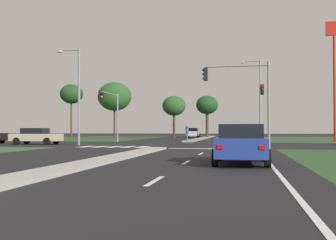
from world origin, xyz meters
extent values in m
plane|color=black|center=(0.00, 30.00, 0.00)|extent=(200.00, 200.00, 0.00)
cube|color=#2D4C28|center=(-25.50, 54.50, 0.00)|extent=(35.00, 35.00, 0.01)
cube|color=#ADA89E|center=(0.00, 11.00, 0.07)|extent=(1.20, 22.00, 0.14)
cube|color=gray|center=(0.00, 55.00, 0.07)|extent=(1.20, 36.00, 0.14)
cube|color=silver|center=(3.50, 5.11, 0.01)|extent=(0.14, 2.00, 0.01)
cube|color=silver|center=(3.50, 11.11, 0.01)|extent=(0.14, 2.00, 0.01)
cube|color=silver|center=(3.50, 17.11, 0.01)|extent=(0.14, 2.00, 0.01)
cube|color=silver|center=(3.50, 23.11, 0.01)|extent=(0.14, 2.00, 0.01)
cube|color=silver|center=(3.50, 29.11, 0.01)|extent=(0.14, 2.00, 0.01)
cube|color=silver|center=(6.85, 12.00, 0.01)|extent=(0.14, 24.00, 0.01)
cube|color=silver|center=(3.80, 23.00, 0.01)|extent=(6.40, 0.50, 0.01)
cube|color=silver|center=(-6.40, 24.80, 0.01)|extent=(0.70, 2.80, 0.01)
cube|color=silver|center=(-5.25, 24.80, 0.01)|extent=(0.70, 2.80, 0.01)
cube|color=silver|center=(-4.10, 24.80, 0.01)|extent=(0.70, 2.80, 0.01)
cube|color=silver|center=(-2.95, 24.80, 0.01)|extent=(0.70, 2.80, 0.01)
cube|color=silver|center=(-1.80, 24.80, 0.01)|extent=(0.70, 2.80, 0.01)
cube|color=navy|center=(5.72, 10.88, 0.68)|extent=(1.86, 4.40, 0.72)
cube|color=black|center=(5.72, 10.73, 1.30)|extent=(1.64, 2.02, 0.52)
cube|color=red|center=(5.01, 8.66, 0.75)|extent=(0.20, 0.04, 0.14)
cube|color=red|center=(6.43, 8.66, 0.75)|extent=(0.20, 0.04, 0.14)
cylinder|color=black|center=(4.79, 12.29, 0.32)|extent=(0.22, 0.64, 0.64)
cylinder|color=black|center=(6.65, 12.29, 0.32)|extent=(0.22, 0.64, 0.64)
cylinder|color=black|center=(4.79, 9.47, 0.32)|extent=(0.22, 0.64, 0.64)
cylinder|color=black|center=(6.65, 9.47, 0.32)|extent=(0.22, 0.64, 0.64)
cube|color=red|center=(-16.74, 28.94, 0.74)|extent=(0.04, 0.20, 0.14)
cube|color=red|center=(-16.74, 30.30, 0.74)|extent=(0.04, 0.20, 0.14)
cylinder|color=black|center=(-17.51, 30.51, 0.32)|extent=(0.64, 0.22, 0.64)
cube|color=#B7B7BC|center=(-2.16, 59.98, 0.70)|extent=(1.79, 4.35, 0.77)
cube|color=black|center=(-2.16, 60.13, 1.35)|extent=(1.58, 2.00, 0.52)
cube|color=red|center=(-1.48, 62.17, 0.78)|extent=(0.20, 0.04, 0.14)
cube|color=red|center=(-2.84, 62.17, 0.78)|extent=(0.20, 0.04, 0.14)
cylinder|color=black|center=(-1.26, 58.59, 0.32)|extent=(0.22, 0.64, 0.64)
cylinder|color=black|center=(-3.06, 58.59, 0.32)|extent=(0.22, 0.64, 0.64)
cylinder|color=black|center=(-1.26, 61.37, 0.32)|extent=(0.22, 0.64, 0.64)
cylinder|color=black|center=(-3.06, 61.37, 0.32)|extent=(0.22, 0.64, 0.64)
cube|color=#BCAD8E|center=(-12.61, 28.30, 0.64)|extent=(4.60, 1.72, 0.65)
cube|color=black|center=(-12.76, 28.30, 1.23)|extent=(2.12, 1.52, 0.52)
cube|color=red|center=(-14.93, 28.96, 0.71)|extent=(0.04, 0.20, 0.14)
cube|color=red|center=(-14.93, 27.65, 0.71)|extent=(0.04, 0.20, 0.14)
cylinder|color=black|center=(-11.14, 29.16, 0.32)|extent=(0.64, 0.22, 0.64)
cylinder|color=black|center=(-11.14, 27.44, 0.32)|extent=(0.64, 0.22, 0.64)
cylinder|color=black|center=(-14.08, 29.16, 0.32)|extent=(0.64, 0.22, 0.64)
cylinder|color=black|center=(-14.08, 27.44, 0.32)|extent=(0.64, 0.22, 0.64)
cylinder|color=gray|center=(7.60, 36.60, 2.91)|extent=(0.18, 0.18, 5.81)
cylinder|color=gray|center=(7.60, 34.54, 5.56)|extent=(0.12, 4.12, 0.12)
cube|color=black|center=(7.60, 32.48, 5.04)|extent=(0.32, 0.26, 0.95)
sphere|color=red|center=(7.60, 32.32, 5.34)|extent=(0.20, 0.20, 0.20)
sphere|color=#3A2405|center=(7.60, 32.32, 5.04)|extent=(0.20, 0.20, 0.20)
sphere|color=black|center=(7.60, 32.32, 4.74)|extent=(0.20, 0.20, 0.20)
cylinder|color=gray|center=(7.60, 23.40, 3.05)|extent=(0.18, 0.18, 6.11)
cylinder|color=gray|center=(5.41, 23.40, 5.86)|extent=(4.38, 0.12, 0.12)
cube|color=black|center=(3.22, 23.40, 5.33)|extent=(0.26, 0.32, 0.95)
sphere|color=#360503|center=(3.06, 23.40, 5.63)|extent=(0.20, 0.20, 0.20)
sphere|color=#3A2405|center=(3.06, 23.40, 5.33)|extent=(0.20, 0.20, 0.20)
sphere|color=green|center=(3.06, 23.40, 5.03)|extent=(0.20, 0.20, 0.20)
cylinder|color=gray|center=(-7.60, 36.60, 2.64)|extent=(0.18, 0.18, 5.29)
cylinder|color=gray|center=(-7.60, 34.17, 5.04)|extent=(0.12, 4.87, 0.12)
cube|color=black|center=(-7.60, 31.73, 4.51)|extent=(0.32, 0.26, 0.95)
sphere|color=#360503|center=(-7.60, 31.57, 4.81)|extent=(0.20, 0.20, 0.20)
sphere|color=orange|center=(-7.60, 31.57, 4.51)|extent=(0.20, 0.20, 0.20)
sphere|color=black|center=(-7.60, 31.57, 4.21)|extent=(0.20, 0.20, 0.20)
cylinder|color=gray|center=(-8.08, 27.24, 4.18)|extent=(0.20, 0.20, 8.35)
cylinder|color=gray|center=(-8.97, 27.21, 8.25)|extent=(1.79, 0.16, 0.10)
ellipsoid|color=#B2B2A8|center=(-9.87, 27.18, 8.15)|extent=(0.56, 0.28, 0.20)
cylinder|color=gray|center=(8.08, 46.82, 5.09)|extent=(0.20, 0.20, 10.19)
cylinder|color=gray|center=(6.99, 46.90, 10.09)|extent=(2.20, 0.25, 0.10)
ellipsoid|color=#B2B2A8|center=(5.89, 46.97, 9.99)|extent=(0.56, 0.28, 0.20)
cylinder|color=#335184|center=(-0.21, 38.54, 0.52)|extent=(0.16, 0.16, 0.76)
cylinder|color=#335184|center=(-0.21, 38.54, 1.30)|extent=(0.34, 0.34, 0.79)
sphere|color=tan|center=(-0.21, 38.54, 1.80)|extent=(0.22, 0.22, 0.22)
cylinder|color=red|center=(16.24, 43.29, 6.11)|extent=(0.28, 0.28, 12.22)
cube|color=red|center=(16.24, 43.29, 13.02)|extent=(1.80, 0.30, 1.60)
torus|color=yellow|center=(15.84, 43.46, 13.02)|extent=(0.96, 0.16, 0.96)
cylinder|color=#423323|center=(-23.05, 59.04, 3.19)|extent=(0.30, 0.30, 6.39)
ellipsoid|color=#1E421E|center=(-23.05, 59.04, 7.46)|extent=(3.90, 3.90, 3.31)
cylinder|color=#423323|center=(-14.33, 56.01, 2.58)|extent=(0.30, 0.30, 5.17)
ellipsoid|color=#285123|center=(-14.33, 56.01, 6.65)|extent=(5.40, 5.40, 4.59)
cylinder|color=#423323|center=(-4.95, 57.77, 2.07)|extent=(0.40, 0.40, 4.13)
ellipsoid|color=#285123|center=(-4.95, 57.77, 5.16)|extent=(3.74, 3.74, 3.18)
cylinder|color=#423323|center=(0.15, 60.06, 2.20)|extent=(0.47, 0.47, 4.40)
ellipsoid|color=#1E421E|center=(0.15, 60.06, 5.38)|extent=(3.59, 3.59, 3.05)
camera|label=1|loc=(5.76, -5.16, 1.35)|focal=42.68mm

